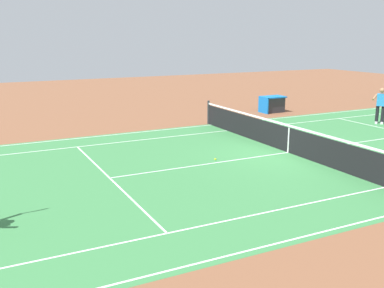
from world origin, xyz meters
TOP-DOWN VIEW (x-y plane):
  - ground_plane at (0.00, 0.00)m, footprint 60.00×60.00m
  - court_slab at (0.00, 0.00)m, footprint 24.20×11.40m
  - court_line_markings at (0.00, 0.00)m, footprint 23.85×11.05m
  - tennis_net at (0.00, 0.00)m, footprint 0.10×11.70m
  - tennis_player_far at (-7.12, -2.30)m, footprint 0.73×1.09m
  - tennis_ball at (2.76, -0.28)m, footprint 0.07×0.07m
  - equipment_cart_tarped at (-4.57, -7.10)m, footprint 1.25×0.84m

SIDE VIEW (x-z plane):
  - ground_plane at x=0.00m, z-range 0.00..0.00m
  - court_slab at x=0.00m, z-range 0.00..0.00m
  - court_line_markings at x=0.00m, z-range 0.00..0.01m
  - tennis_ball at x=2.76m, z-range 0.00..0.07m
  - equipment_cart_tarped at x=-4.57m, z-range 0.01..0.86m
  - tennis_net at x=0.00m, z-range -0.05..1.03m
  - tennis_player_far at x=-7.12m, z-range 0.08..1.78m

